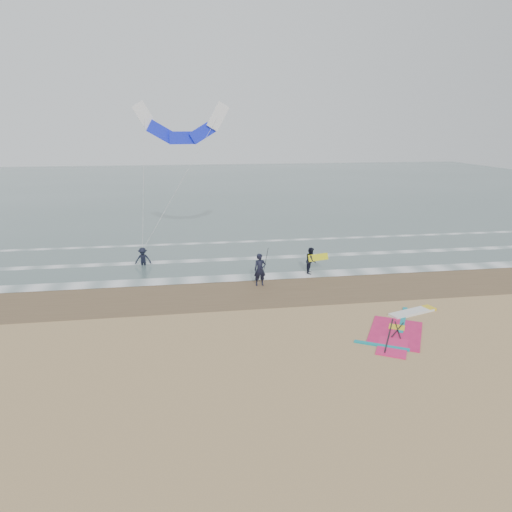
{
  "coord_description": "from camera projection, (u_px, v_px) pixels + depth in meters",
  "views": [
    {
      "loc": [
        -4.47,
        -16.31,
        8.37
      ],
      "look_at": [
        -1.19,
        5.0,
        2.2
      ],
      "focal_mm": 32.0,
      "sensor_mm": 36.0,
      "label": 1
    }
  ],
  "objects": [
    {
      "name": "person_wading",
      "position": [
        143.0,
        254.0,
        28.08
      ],
      "size": [
        0.99,
        0.58,
        1.52
      ],
      "primitive_type": "imported",
      "rotation": [
        0.0,
        0.0,
        -0.02
      ],
      "color": "black",
      "rests_on": "ground"
    },
    {
      "name": "windsurf_rig",
      "position": [
        401.0,
        327.0,
        19.62
      ],
      "size": [
        5.02,
        4.76,
        0.12
      ],
      "color": "white",
      "rests_on": "ground"
    },
    {
      "name": "foam_waterline",
      "position": [
        262.0,
        265.0,
        28.37
      ],
      "size": [
        120.0,
        9.15,
        0.02
      ],
      "color": "white",
      "rests_on": "ground"
    },
    {
      "name": "ground",
      "position": [
        304.0,
        340.0,
        18.46
      ],
      "size": [
        120.0,
        120.0,
        0.0
      ],
      "primitive_type": "plane",
      "color": "tan",
      "rests_on": "ground"
    },
    {
      "name": "held_pole",
      "position": [
        265.0,
        262.0,
        24.53
      ],
      "size": [
        0.17,
        0.86,
        1.82
      ],
      "color": "black",
      "rests_on": "ground"
    },
    {
      "name": "carried_kiteboard",
      "position": [
        318.0,
        257.0,
        26.58
      ],
      "size": [
        1.3,
        0.51,
        0.39
      ],
      "color": "yellow",
      "rests_on": "ground"
    },
    {
      "name": "person_walking",
      "position": [
        311.0,
        260.0,
        26.67
      ],
      "size": [
        0.83,
        0.92,
        1.56
      ],
      "primitive_type": "imported",
      "rotation": [
        0.0,
        0.0,
        1.19
      ],
      "color": "black",
      "rests_on": "ground"
    },
    {
      "name": "surf_kite",
      "position": [
        182.0,
        127.0,
        29.72
      ],
      "size": [
        6.28,
        3.73,
        8.97
      ],
      "color": "white",
      "rests_on": "ground"
    },
    {
      "name": "wet_sand_band",
      "position": [
        275.0,
        290.0,
        24.16
      ],
      "size": [
        120.0,
        5.0,
        0.01
      ],
      "primitive_type": "cube",
      "color": "brown",
      "rests_on": "ground"
    },
    {
      "name": "sea_water",
      "position": [
        218.0,
        188.0,
        64.06
      ],
      "size": [
        120.0,
        80.0,
        0.02
      ],
      "primitive_type": "cube",
      "color": "#47605E",
      "rests_on": "ground"
    },
    {
      "name": "person_standing",
      "position": [
        260.0,
        270.0,
        24.6
      ],
      "size": [
        0.66,
        0.44,
        1.78
      ],
      "primitive_type": "imported",
      "rotation": [
        0.0,
        0.0,
        0.03
      ],
      "color": "black",
      "rests_on": "ground"
    }
  ]
}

